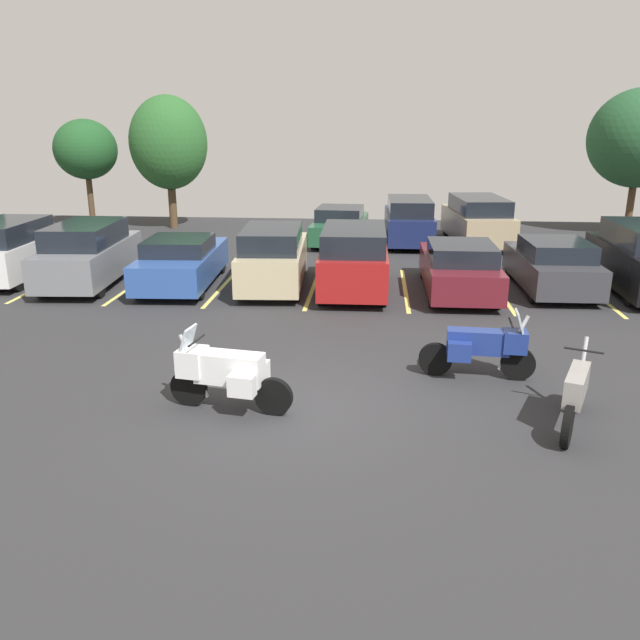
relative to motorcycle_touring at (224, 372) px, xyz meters
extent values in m
cube|color=#2D2D30|center=(1.22, 0.17, -0.74)|extent=(44.00, 44.00, 0.10)
cylinder|color=black|center=(-0.67, 0.11, -0.36)|extent=(0.67, 0.23, 0.66)
cylinder|color=black|center=(0.86, -0.14, -0.36)|extent=(0.67, 0.23, 0.66)
cube|color=white|center=(0.09, -0.02, 0.09)|extent=(1.22, 0.60, 0.53)
cylinder|color=#B2B2B7|center=(-0.55, 0.09, 0.06)|extent=(0.51, 0.15, 1.13)
cylinder|color=black|center=(-0.48, 0.08, 0.53)|extent=(0.14, 0.62, 0.04)
cube|color=white|center=(-0.57, 0.10, 0.14)|extent=(0.52, 0.56, 0.47)
cube|color=#B2C1CC|center=(-0.62, 0.10, 0.57)|extent=(0.23, 0.46, 0.39)
cube|color=white|center=(0.38, -0.42, -0.06)|extent=(0.47, 0.31, 0.36)
cube|color=white|center=(0.50, 0.27, -0.06)|extent=(0.47, 0.31, 0.36)
cylinder|color=black|center=(5.29, 1.76, -0.36)|extent=(0.66, 0.17, 0.65)
cylinder|color=black|center=(3.73, 1.88, -0.36)|extent=(0.66, 0.17, 0.65)
cube|color=navy|center=(4.51, 1.82, 0.05)|extent=(1.19, 0.45, 0.46)
cylinder|color=#B2B2B7|center=(5.17, 1.77, 0.05)|extent=(0.51, 0.11, 1.12)
cylinder|color=black|center=(5.09, 1.78, 0.46)|extent=(0.08, 0.62, 0.04)
cube|color=navy|center=(5.19, 1.77, 0.10)|extent=(0.47, 0.47, 0.41)
cube|color=#B2C1CC|center=(5.24, 1.77, 0.50)|extent=(0.19, 0.45, 0.39)
cube|color=navy|center=(4.19, 2.17, -0.06)|extent=(0.46, 0.27, 0.36)
cube|color=navy|center=(4.14, 1.53, -0.06)|extent=(0.46, 0.27, 0.36)
cylinder|color=black|center=(6.06, 0.50, -0.35)|extent=(0.37, 0.66, 0.66)
cylinder|color=black|center=(5.49, -0.87, -0.35)|extent=(0.37, 0.66, 0.66)
cube|color=gray|center=(5.78, -0.19, 0.06)|extent=(0.69, 1.13, 0.46)
cylinder|color=#B2B2B7|center=(6.02, 0.39, 0.06)|extent=(0.26, 0.50, 1.13)
cylinder|color=black|center=(5.99, 0.31, 0.47)|extent=(0.59, 0.27, 0.04)
cube|color=#EAE066|center=(-7.44, 8.50, -0.68)|extent=(0.12, 5.00, 0.01)
cube|color=#EAE066|center=(-4.72, 8.50, -0.68)|extent=(0.12, 5.00, 0.01)
cube|color=#EAE066|center=(-2.00, 8.50, -0.68)|extent=(0.12, 5.00, 0.01)
cube|color=#EAE066|center=(0.71, 8.50, -0.68)|extent=(0.12, 5.00, 0.01)
cube|color=#EAE066|center=(3.43, 8.50, -0.68)|extent=(0.12, 5.00, 0.01)
cube|color=#EAE066|center=(6.14, 8.50, -0.68)|extent=(0.12, 5.00, 0.01)
cube|color=#EAE066|center=(8.86, 8.50, -0.68)|extent=(0.12, 5.00, 0.01)
cube|color=white|center=(-8.63, 8.76, 0.06)|extent=(1.89, 4.28, 1.03)
cube|color=black|center=(-8.62, 8.42, 0.88)|extent=(1.72, 2.97, 0.61)
cylinder|color=black|center=(-9.43, 10.19, -0.33)|extent=(0.24, 0.71, 0.70)
cylinder|color=black|center=(-7.90, 10.22, -0.33)|extent=(0.24, 0.71, 0.70)
cylinder|color=black|center=(-7.83, 7.34, -0.33)|extent=(0.24, 0.71, 0.70)
cube|color=slate|center=(-6.08, 8.42, 0.04)|extent=(2.16, 4.91, 0.99)
cube|color=black|center=(-6.07, 8.31, 0.85)|extent=(1.89, 3.04, 0.63)
cylinder|color=black|center=(-6.98, 10.00, -0.33)|extent=(0.27, 0.73, 0.72)
cylinder|color=black|center=(-5.40, 10.11, -0.33)|extent=(0.27, 0.73, 0.72)
cylinder|color=black|center=(-6.75, 6.74, -0.33)|extent=(0.27, 0.73, 0.72)
cylinder|color=black|center=(-5.18, 6.85, -0.33)|extent=(0.27, 0.73, 0.72)
cube|color=#2D519E|center=(-3.23, 8.47, -0.06)|extent=(2.16, 4.85, 0.82)
cube|color=black|center=(-3.21, 8.18, 0.57)|extent=(1.88, 2.15, 0.44)
cylinder|color=black|center=(-4.14, 10.04, -0.35)|extent=(0.25, 0.69, 0.68)
cylinder|color=black|center=(-2.47, 10.12, -0.35)|extent=(0.25, 0.69, 0.68)
cylinder|color=black|center=(-3.99, 6.81, -0.35)|extent=(0.25, 0.69, 0.68)
cylinder|color=black|center=(-2.31, 6.89, -0.35)|extent=(0.25, 0.69, 0.68)
cube|color=#C1B289|center=(-0.48, 8.57, 0.04)|extent=(2.02, 4.80, 1.01)
cube|color=black|center=(-0.45, 8.13, 0.84)|extent=(1.77, 2.88, 0.60)
cylinder|color=black|center=(-1.32, 10.13, -0.35)|extent=(0.26, 0.68, 0.67)
cylinder|color=black|center=(0.17, 10.22, -0.35)|extent=(0.26, 0.68, 0.67)
cylinder|color=black|center=(-1.13, 6.93, -0.35)|extent=(0.26, 0.68, 0.67)
cylinder|color=black|center=(0.36, 7.02, -0.35)|extent=(0.26, 0.68, 0.67)
cube|color=maroon|center=(1.92, 8.18, 0.08)|extent=(1.91, 4.49, 1.07)
cube|color=black|center=(1.93, 7.81, 0.92)|extent=(1.75, 3.06, 0.61)
cylinder|color=black|center=(1.11, 9.69, -0.33)|extent=(0.23, 0.71, 0.71)
cylinder|color=black|center=(2.71, 9.71, -0.33)|extent=(0.23, 0.71, 0.71)
cylinder|color=black|center=(1.14, 6.65, -0.33)|extent=(0.23, 0.71, 0.71)
cylinder|color=black|center=(2.74, 6.67, -0.33)|extent=(0.23, 0.71, 0.71)
cube|color=maroon|center=(4.92, 8.30, -0.07)|extent=(1.92, 4.77, 0.79)
cube|color=black|center=(4.92, 7.85, 0.57)|extent=(1.76, 2.19, 0.50)
cylinder|color=black|center=(4.09, 9.92, -0.35)|extent=(0.22, 0.67, 0.67)
cylinder|color=black|center=(5.74, 9.92, -0.35)|extent=(0.22, 0.67, 0.67)
cylinder|color=black|center=(4.09, 6.68, -0.35)|extent=(0.22, 0.67, 0.67)
cylinder|color=black|center=(5.74, 6.68, -0.35)|extent=(0.22, 0.67, 0.67)
cube|color=#38383D|center=(7.64, 8.82, -0.07)|extent=(1.96, 4.37, 0.83)
cube|color=black|center=(7.64, 8.50, 0.59)|extent=(1.77, 2.21, 0.48)
cylinder|color=black|center=(6.80, 10.28, -0.37)|extent=(0.23, 0.64, 0.64)
cylinder|color=black|center=(8.41, 10.31, -0.37)|extent=(0.23, 0.64, 0.64)
cylinder|color=black|center=(6.86, 7.33, -0.37)|extent=(0.23, 0.64, 0.64)
cylinder|color=black|center=(8.47, 7.36, -0.37)|extent=(0.23, 0.64, 0.64)
cylinder|color=black|center=(9.40, 10.51, -0.38)|extent=(0.23, 0.61, 0.60)
cylinder|color=black|center=(9.35, 7.17, -0.38)|extent=(0.23, 0.61, 0.60)
cube|color=#235638|center=(1.11, 15.82, -0.11)|extent=(2.19, 4.68, 0.75)
cube|color=black|center=(1.10, 15.67, 0.51)|extent=(1.88, 2.16, 0.50)
cylinder|color=black|center=(0.39, 17.43, -0.38)|extent=(0.26, 0.63, 0.61)
cylinder|color=black|center=(2.02, 17.32, -0.38)|extent=(0.26, 0.63, 0.61)
cylinder|color=black|center=(0.19, 14.33, -0.38)|extent=(0.26, 0.63, 0.61)
cylinder|color=black|center=(1.82, 14.22, -0.38)|extent=(0.26, 0.63, 0.61)
cube|color=navy|center=(3.82, 15.91, 0.03)|extent=(1.84, 4.73, 1.01)
cube|color=black|center=(3.83, 15.52, 0.84)|extent=(1.67, 3.12, 0.61)
cylinder|color=black|center=(3.05, 17.50, -0.35)|extent=(0.23, 0.67, 0.66)
cylinder|color=black|center=(4.54, 17.52, -0.35)|extent=(0.23, 0.67, 0.66)
cylinder|color=black|center=(3.10, 14.30, -0.35)|extent=(0.23, 0.67, 0.66)
cylinder|color=black|center=(4.60, 14.33, -0.35)|extent=(0.23, 0.67, 0.66)
cube|color=tan|center=(6.54, 16.03, 0.06)|extent=(2.38, 5.03, 1.06)
cube|color=black|center=(6.56, 15.85, 0.89)|extent=(2.08, 3.50, 0.60)
cylinder|color=black|center=(5.55, 17.59, -0.36)|extent=(0.28, 0.67, 0.65)
cylinder|color=black|center=(7.21, 17.75, -0.36)|extent=(0.28, 0.67, 0.65)
cylinder|color=black|center=(5.87, 14.30, -0.36)|extent=(0.28, 0.67, 0.65)
cylinder|color=black|center=(7.53, 14.46, -0.36)|extent=(0.28, 0.67, 0.65)
cylinder|color=#4C3823|center=(13.55, 19.25, 0.29)|extent=(0.30, 0.30, 1.95)
ellipsoid|color=#23512D|center=(13.55, 19.25, 3.32)|extent=(4.24, 4.24, 4.11)
cylinder|color=#4C3823|center=(-6.68, 18.77, 0.19)|extent=(0.35, 0.35, 1.75)
ellipsoid|color=#285B28|center=(-6.68, 18.77, 3.09)|extent=(3.40, 3.40, 4.05)
cylinder|color=#4C3823|center=(-10.55, 18.87, 0.39)|extent=(0.26, 0.26, 2.15)
ellipsoid|color=#1E4C23|center=(-10.55, 18.87, 2.79)|extent=(2.78, 2.78, 2.64)
camera|label=1|loc=(2.49, -10.03, 4.14)|focal=36.22mm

